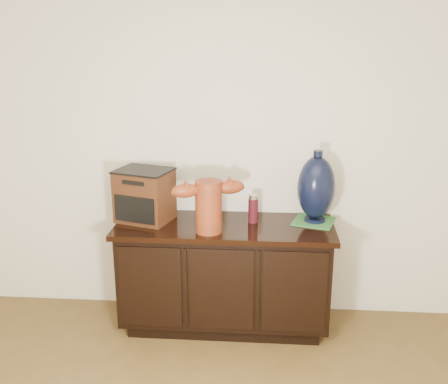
# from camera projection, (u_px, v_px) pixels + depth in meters

# --- Properties ---
(room) EXTENTS (5.00, 5.00, 5.00)m
(room) POSITION_uv_depth(u_px,v_px,m) (152.00, 339.00, 1.22)
(room) COLOR brown
(room) RESTS_ON ground
(sideboard) EXTENTS (1.46, 0.56, 0.75)m
(sideboard) POSITION_uv_depth(u_px,v_px,m) (225.00, 274.00, 3.61)
(sideboard) COLOR black
(sideboard) RESTS_ON ground
(terracotta_vessel) EXTENTS (0.47, 0.25, 0.34)m
(terracotta_vessel) POSITION_uv_depth(u_px,v_px,m) (209.00, 203.00, 3.32)
(terracotta_vessel) COLOR maroon
(terracotta_vessel) RESTS_ON sideboard
(tv_radio) EXTENTS (0.42, 0.38, 0.36)m
(tv_radio) POSITION_uv_depth(u_px,v_px,m) (145.00, 195.00, 3.54)
(tv_radio) COLOR #3F1F0F
(tv_radio) RESTS_ON sideboard
(green_mat) EXTENTS (0.32, 0.32, 0.01)m
(green_mat) POSITION_uv_depth(u_px,v_px,m) (314.00, 221.00, 3.55)
(green_mat) COLOR #337236
(green_mat) RESTS_ON sideboard
(lamp_base) EXTENTS (0.31, 0.31, 0.49)m
(lamp_base) POSITION_uv_depth(u_px,v_px,m) (316.00, 188.00, 3.48)
(lamp_base) COLOR black
(lamp_base) RESTS_ON green_mat
(spray_can) EXTENTS (0.07, 0.07, 0.19)m
(spray_can) POSITION_uv_depth(u_px,v_px,m) (253.00, 209.00, 3.52)
(spray_can) COLOR maroon
(spray_can) RESTS_ON sideboard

